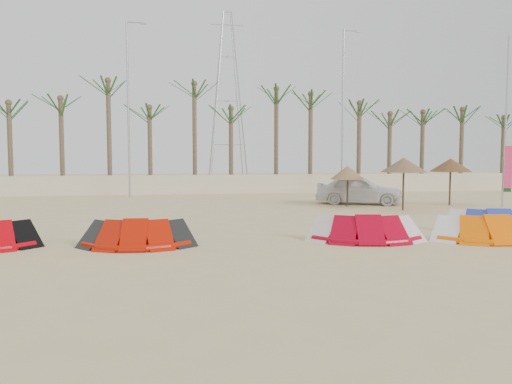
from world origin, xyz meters
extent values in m
plane|color=#D7C082|center=(0.00, 0.00, 0.00)|extent=(120.00, 120.00, 0.00)
cube|color=beige|center=(0.00, 22.00, 0.65)|extent=(60.00, 0.30, 1.30)
cylinder|color=brown|center=(-14.00, 23.50, 3.25)|extent=(0.32, 0.32, 6.50)
ellipsoid|color=#194719|center=(-14.00, 23.50, 6.50)|extent=(4.00, 4.00, 2.40)
cylinder|color=brown|center=(-4.00, 23.50, 3.25)|extent=(0.32, 0.32, 6.50)
ellipsoid|color=#194719|center=(-4.00, 23.50, 6.50)|extent=(4.00, 4.00, 2.40)
cylinder|color=brown|center=(6.00, 23.50, 3.25)|extent=(0.32, 0.32, 6.50)
ellipsoid|color=#194719|center=(6.00, 23.50, 6.50)|extent=(4.00, 4.00, 2.40)
cylinder|color=brown|center=(16.00, 23.50, 3.25)|extent=(0.32, 0.32, 6.50)
ellipsoid|color=#194719|center=(16.00, 23.50, 6.50)|extent=(4.00, 4.00, 2.40)
cylinder|color=#A5A8AD|center=(-6.00, 20.00, 5.50)|extent=(0.14, 0.14, 11.00)
cylinder|color=#A5A8AD|center=(-5.50, 20.00, 10.90)|extent=(1.00, 0.08, 0.08)
cube|color=#A5A8AD|center=(-5.00, 20.00, 10.85)|extent=(0.35, 0.14, 0.10)
cylinder|color=#A5A8AD|center=(8.00, 20.00, 5.50)|extent=(0.14, 0.14, 11.00)
cylinder|color=#A5A8AD|center=(8.50, 20.00, 10.90)|extent=(1.00, 0.08, 0.08)
cube|color=#A5A8AD|center=(9.00, 20.00, 10.85)|extent=(0.35, 0.14, 0.10)
cylinder|color=#A5A8AD|center=(20.00, 20.00, 5.50)|extent=(0.14, 0.14, 11.00)
cube|color=black|center=(-7.21, 2.76, 0.25)|extent=(0.68, 1.14, 0.40)
cylinder|color=#AE1101|center=(-4.08, 2.31, 0.10)|extent=(2.97, 0.41, 0.20)
cube|color=black|center=(-5.41, 2.41, 0.25)|extent=(0.68, 1.14, 0.40)
cube|color=black|center=(-2.74, 2.41, 0.25)|extent=(0.68, 1.14, 0.40)
cylinder|color=#A70017|center=(2.91, 2.27, 0.10)|extent=(3.21, 0.74, 0.20)
cube|color=silver|center=(1.46, 2.37, 0.25)|extent=(0.78, 1.19, 0.40)
cube|color=silver|center=(4.36, 2.37, 0.25)|extent=(0.78, 1.19, 0.40)
cylinder|color=#FF6300|center=(6.81, 1.71, 0.10)|extent=(3.31, 0.62, 0.20)
cube|color=white|center=(5.32, 1.81, 0.25)|extent=(0.74, 1.17, 0.40)
cylinder|color=#283EBD|center=(7.96, 3.18, 0.10)|extent=(3.04, 1.24, 0.20)
cube|color=white|center=(6.54, 3.28, 0.25)|extent=(0.93, 1.24, 0.40)
cylinder|color=#4C331E|center=(5.80, 12.45, 1.01)|extent=(0.10, 0.10, 2.03)
cone|color=#9C774B|center=(5.80, 12.45, 1.78)|extent=(1.80, 1.80, 0.70)
cylinder|color=#4C331E|center=(7.88, 10.31, 1.23)|extent=(0.10, 0.10, 2.46)
cone|color=olive|center=(7.88, 10.31, 2.21)|extent=(2.21, 2.21, 0.70)
cylinder|color=#4C331E|center=(11.41, 12.23, 1.20)|extent=(0.10, 0.10, 2.40)
cone|color=brown|center=(11.41, 12.23, 2.15)|extent=(2.18, 2.18, 0.70)
cylinder|color=#A5A8AD|center=(13.57, 10.86, 1.67)|extent=(0.04, 0.04, 3.33)
cube|color=#E32F62|center=(13.79, 10.86, 2.07)|extent=(0.42, 0.09, 2.17)
cylinder|color=#A5A8AD|center=(13.75, 11.20, 1.30)|extent=(0.04, 0.04, 2.60)
cube|color=#144C20|center=(13.97, 11.20, 1.61)|extent=(0.40, 0.18, 1.69)
imported|color=white|center=(6.83, 13.54, 0.79)|extent=(4.98, 3.54, 1.57)
camera|label=1|loc=(-2.79, -12.44, 2.70)|focal=35.00mm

